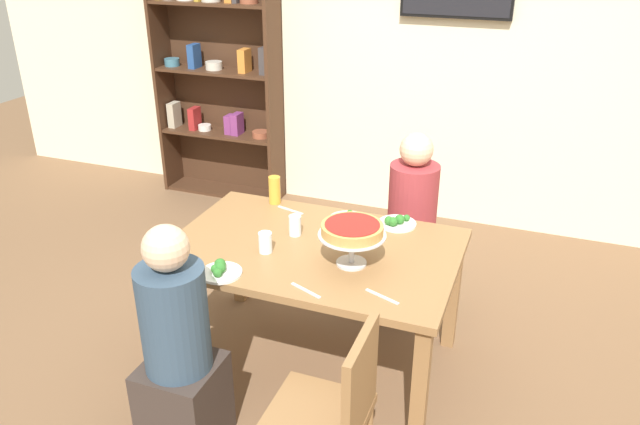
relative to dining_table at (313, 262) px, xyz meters
name	(u,v)px	position (x,y,z in m)	size (l,w,h in m)	color
ground_plane	(314,361)	(0.00, 0.00, -0.65)	(12.00, 12.00, 0.00)	brown
rear_partition	(416,44)	(0.00, 2.20, 0.75)	(8.00, 0.12, 2.80)	beige
dining_table	(313,262)	(0.00, 0.00, 0.00)	(1.48, 0.98, 0.74)	olive
bookshelf	(218,68)	(-1.65, 2.02, 0.48)	(1.10, 0.30, 2.21)	#422819
diner_far_right	(411,234)	(0.34, 0.80, -0.16)	(0.34, 0.34, 1.15)	#382D28
diner_near_left	(179,358)	(-0.35, -0.76, -0.16)	(0.34, 0.34, 1.15)	#382D28
chair_near_right	(333,410)	(0.40, -0.82, -0.16)	(0.40, 0.40, 0.87)	olive
deep_dish_pizza_stand	(352,232)	(0.24, -0.10, 0.27)	(0.33, 0.33, 0.22)	silver
salad_plate_near_diner	(348,219)	(0.07, 0.35, 0.10)	(0.21, 0.21, 0.06)	white
salad_plate_far_diner	(220,270)	(-0.31, -0.42, 0.11)	(0.20, 0.20, 0.07)	white
salad_plate_spare	(397,222)	(0.34, 0.39, 0.11)	(0.21, 0.21, 0.07)	white
beer_glass_amber_tall	(275,190)	(-0.41, 0.43, 0.17)	(0.07, 0.07, 0.17)	gold
water_glass_clear_near	(265,242)	(-0.21, -0.14, 0.14)	(0.07, 0.07, 0.11)	white
water_glass_clear_far	(295,225)	(-0.14, 0.09, 0.15)	(0.07, 0.07, 0.11)	white
cutlery_fork_near	(382,297)	(0.46, -0.34, 0.09)	(0.18, 0.02, 0.01)	silver
cutlery_knife_near	(306,290)	(0.12, -0.41, 0.09)	(0.18, 0.02, 0.01)	silver
cutlery_fork_far	(290,210)	(-0.28, 0.36, 0.09)	(0.18, 0.02, 0.01)	silver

